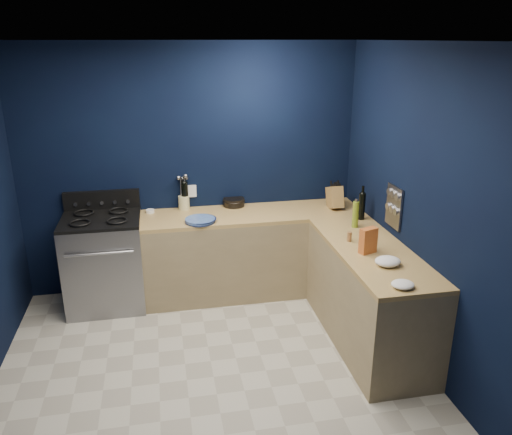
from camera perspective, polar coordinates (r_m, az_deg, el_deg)
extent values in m
cube|color=#B4AF9D|center=(4.37, -4.78, -17.52)|extent=(3.50, 3.50, 0.02)
cube|color=silver|center=(3.49, -6.06, 19.29)|extent=(3.50, 3.50, 0.02)
cube|color=black|center=(5.41, -7.32, 5.27)|extent=(3.50, 0.02, 2.60)
cube|color=black|center=(4.26, 18.88, 0.43)|extent=(0.02, 3.50, 2.60)
cube|color=black|center=(2.19, -0.26, -17.54)|extent=(3.50, 0.02, 2.60)
cube|color=#917F59|center=(5.46, -0.36, -4.11)|extent=(2.30, 0.63, 0.86)
cube|color=olive|center=(5.29, -0.37, 0.36)|extent=(2.30, 0.63, 0.04)
cube|color=#917F59|center=(4.69, 12.52, -8.76)|extent=(0.63, 1.67, 0.86)
cube|color=olive|center=(4.50, 12.94, -3.71)|extent=(0.63, 1.67, 0.04)
cube|color=gray|center=(5.38, -16.61, -4.97)|extent=(0.76, 0.66, 0.92)
cube|color=black|center=(5.10, -16.88, -6.51)|extent=(0.59, 0.02, 0.42)
cube|color=black|center=(5.21, -17.11, -0.20)|extent=(0.76, 0.66, 0.03)
cube|color=black|center=(5.46, -16.94, 1.88)|extent=(0.76, 0.06, 0.20)
cube|color=gray|center=(4.75, 15.27, 1.18)|extent=(0.02, 0.28, 0.38)
cube|color=white|center=(5.45, -7.20, 2.97)|extent=(0.09, 0.02, 0.13)
cylinder|color=#333E92|center=(5.04, -6.30, -0.31)|extent=(0.39, 0.39, 0.04)
cylinder|color=white|center=(5.39, -11.82, 0.71)|extent=(0.09, 0.09, 0.03)
cylinder|color=beige|center=(5.43, -8.10, 1.68)|extent=(0.15, 0.15, 0.15)
cylinder|color=black|center=(5.41, -7.99, 2.42)|extent=(0.09, 0.09, 0.29)
cylinder|color=black|center=(5.48, -2.51, 1.74)|extent=(0.30, 0.30, 0.09)
cube|color=olive|center=(5.47, 8.84, 2.25)|extent=(0.13, 0.27, 0.28)
cylinder|color=black|center=(5.16, 11.81, 1.22)|extent=(0.09, 0.09, 0.27)
cylinder|color=olive|center=(4.93, 11.12, 0.33)|extent=(0.07, 0.07, 0.26)
cylinder|color=olive|center=(4.60, 10.45, -2.13)|extent=(0.05, 0.05, 0.09)
cylinder|color=olive|center=(4.76, 12.46, -1.58)|extent=(0.05, 0.05, 0.08)
cube|color=#A82A1D|center=(4.37, 12.50, -2.55)|extent=(0.17, 0.12, 0.22)
ellipsoid|color=white|center=(4.19, 14.60, -4.79)|extent=(0.24, 0.22, 0.07)
ellipsoid|color=white|center=(3.87, 16.18, -7.24)|extent=(0.20, 0.18, 0.05)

